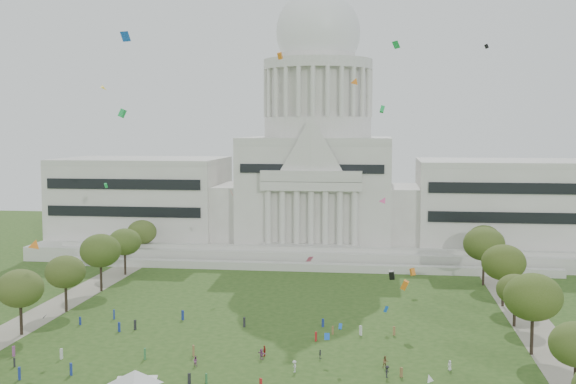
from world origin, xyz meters
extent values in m
plane|color=#284917|center=(0.00, 0.00, 0.00)|extent=(400.00, 400.00, 0.00)
cube|color=beige|center=(0.00, 115.00, 2.00)|extent=(160.00, 60.00, 4.00)
cube|color=beige|center=(0.00, 82.00, 1.00)|extent=(130.00, 3.00, 2.00)
cube|color=beige|center=(0.00, 90.00, 2.50)|extent=(140.00, 3.00, 5.00)
cube|color=beige|center=(-55.00, 114.00, 15.00)|extent=(50.00, 34.00, 22.00)
cube|color=beige|center=(55.00, 114.00, 15.00)|extent=(50.00, 34.00, 22.00)
cube|color=beige|center=(-27.00, 112.00, 12.00)|extent=(12.00, 26.00, 16.00)
cube|color=beige|center=(27.00, 112.00, 12.00)|extent=(12.00, 26.00, 16.00)
cube|color=beige|center=(0.00, 114.00, 18.00)|extent=(44.00, 38.00, 28.00)
cube|color=beige|center=(0.00, 94.00, 21.20)|extent=(28.00, 3.00, 2.40)
cube|color=black|center=(-55.00, 96.80, 17.00)|extent=(46.00, 0.40, 11.00)
cube|color=black|center=(55.00, 96.80, 17.00)|extent=(46.00, 0.40, 11.00)
cylinder|color=beige|center=(0.00, 114.00, 37.40)|extent=(32.00, 32.00, 6.00)
cylinder|color=beige|center=(0.00, 114.00, 47.40)|extent=(28.00, 28.00, 14.00)
cylinder|color=beige|center=(0.00, 114.00, 55.90)|extent=(32.40, 32.40, 3.00)
cylinder|color=beige|center=(0.00, 114.00, 61.40)|extent=(22.00, 22.00, 8.00)
ellipsoid|color=white|center=(0.00, 114.00, 65.40)|extent=(25.00, 25.00, 26.20)
cube|color=gray|center=(-48.00, 30.00, 0.02)|extent=(8.00, 160.00, 0.04)
cube|color=gray|center=(48.00, 30.00, 0.02)|extent=(8.00, 160.00, 0.04)
cylinder|color=black|center=(46.22, -1.75, 2.46)|extent=(0.56, 0.56, 4.92)
cylinder|color=black|center=(-45.04, 17.30, 2.73)|extent=(0.56, 0.56, 5.47)
ellipsoid|color=#40511F|center=(-45.04, 17.30, 8.53)|extent=(8.42, 8.42, 6.89)
cylinder|color=black|center=(44.17, 17.44, 3.10)|extent=(0.56, 0.56, 6.20)
ellipsoid|color=#384F16|center=(44.17, 17.44, 9.68)|extent=(9.55, 9.55, 7.82)
cylinder|color=black|center=(-44.09, 33.92, 2.64)|extent=(0.56, 0.56, 5.27)
ellipsoid|color=#3A4A1B|center=(-44.09, 33.92, 8.23)|extent=(8.12, 8.12, 6.65)
cylinder|color=black|center=(44.40, 34.48, 2.28)|extent=(0.56, 0.56, 4.56)
ellipsoid|color=#384818|center=(44.40, 34.48, 7.11)|extent=(7.01, 7.01, 5.74)
cylinder|color=black|center=(-44.08, 52.42, 3.02)|extent=(0.56, 0.56, 6.03)
ellipsoid|color=#314916|center=(-44.08, 52.42, 9.41)|extent=(9.29, 9.29, 7.60)
cylinder|color=black|center=(44.76, 50.04, 2.98)|extent=(0.56, 0.56, 5.97)
ellipsoid|color=#364814|center=(44.76, 50.04, 9.31)|extent=(9.19, 9.19, 7.52)
cylinder|color=black|center=(-45.22, 71.01, 2.70)|extent=(0.56, 0.56, 5.41)
ellipsoid|color=#37501A|center=(-45.22, 71.01, 8.44)|extent=(8.33, 8.33, 6.81)
cylinder|color=black|center=(43.49, 70.19, 3.19)|extent=(0.56, 0.56, 6.37)
ellipsoid|color=#394A19|center=(43.49, 70.19, 9.94)|extent=(9.82, 9.82, 8.03)
cylinder|color=black|center=(-46.87, 89.14, 2.66)|extent=(0.56, 0.56, 5.32)
ellipsoid|color=#3F521F|center=(-46.87, 89.14, 8.29)|extent=(8.19, 8.19, 6.70)
cylinder|color=black|center=(45.96, 88.13, 2.73)|extent=(0.56, 0.56, 5.47)
ellipsoid|color=#394E1A|center=(45.96, 88.13, 8.53)|extent=(8.42, 8.42, 6.89)
cylinder|color=#4C4C4C|center=(-16.52, -7.70, 1.16)|extent=(0.12, 0.12, 2.32)
cube|color=silver|center=(-13.92, -10.30, 2.41)|extent=(6.64, 6.64, 0.19)
pyramid|color=silver|center=(-13.92, -10.30, 3.44)|extent=(9.30, 9.30, 1.86)
imported|color=silver|center=(30.07, 7.72, 0.80)|extent=(0.85, 0.93, 1.60)
imported|color=olive|center=(20.21, 7.64, 0.96)|extent=(1.01, 0.72, 1.91)
imported|color=silver|center=(6.37, 3.85, 0.91)|extent=(0.98, 1.32, 1.83)
imported|color=#B21E1E|center=(0.57, 10.85, 0.90)|extent=(0.70, 1.11, 1.79)
imported|color=#994C8C|center=(0.35, 9.26, 0.88)|extent=(1.73, 1.36, 1.75)
imported|color=#994C8C|center=(-9.41, 4.69, 0.79)|extent=(0.89, 0.72, 1.58)
imported|color=#26262B|center=(20.47, 3.25, 0.93)|extent=(0.97, 1.33, 1.86)
imported|color=#4C4C51|center=(9.74, 10.75, 0.77)|extent=(0.58, 0.94, 1.53)
cube|color=#994C8C|center=(-40.21, 5.50, 0.85)|extent=(0.53, 0.49, 1.71)
cube|color=#B21E1E|center=(2.47, -4.02, 0.81)|extent=(0.47, 0.50, 1.62)
cube|color=olive|center=(21.85, 25.71, 0.81)|extent=(0.44, 0.28, 1.62)
cube|color=silver|center=(-31.83, 5.17, 0.87)|extent=(0.36, 0.50, 1.74)
cube|color=#26262B|center=(-25.72, 23.02, 0.93)|extent=(0.36, 0.52, 1.86)
cube|color=navy|center=(-33.79, -4.77, 0.96)|extent=(0.45, 0.58, 1.92)
cube|color=navy|center=(-18.84, 30.83, 0.95)|extent=(0.57, 0.58, 1.89)
cube|color=navy|center=(-37.20, 24.85, 0.77)|extent=(0.47, 0.46, 1.54)
cube|color=#33723F|center=(-5.85, -2.65, 0.74)|extent=(0.40, 0.46, 1.48)
cube|color=silver|center=(15.86, 24.85, 0.88)|extent=(0.54, 0.53, 1.77)
cube|color=olive|center=(10.83, 24.76, 0.77)|extent=(0.35, 0.46, 1.55)
cube|color=olive|center=(22.57, 3.72, 0.75)|extent=(0.46, 0.45, 1.49)
cube|color=#26262B|center=(-6.00, 27.47, 0.94)|extent=(0.36, 0.53, 1.87)
cube|color=navy|center=(-27.01, -1.92, 0.94)|extent=(0.55, 0.59, 1.89)
cube|color=#26262B|center=(-8.26, -3.23, 0.80)|extent=(0.44, 0.29, 1.61)
cube|color=#33723F|center=(-18.36, 6.77, 0.92)|extent=(0.42, 0.55, 1.84)
cube|color=#B21E1E|center=(8.18, 20.27, 0.83)|extent=(0.34, 0.48, 1.66)
cube|color=navy|center=(8.66, 29.44, 0.78)|extent=(0.48, 0.47, 1.56)
cube|color=olive|center=(-10.99, 9.41, 0.91)|extent=(0.45, 0.56, 1.82)
cube|color=#26262B|center=(-37.45, 0.57, 0.73)|extent=(0.43, 0.45, 1.45)
cube|color=navy|center=(-28.20, 21.42, 0.89)|extent=(0.54, 0.53, 1.77)
cube|color=navy|center=(-32.35, 29.71, 0.94)|extent=(0.45, 0.57, 1.87)
camera|label=1|loc=(19.34, -102.95, 37.47)|focal=45.00mm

